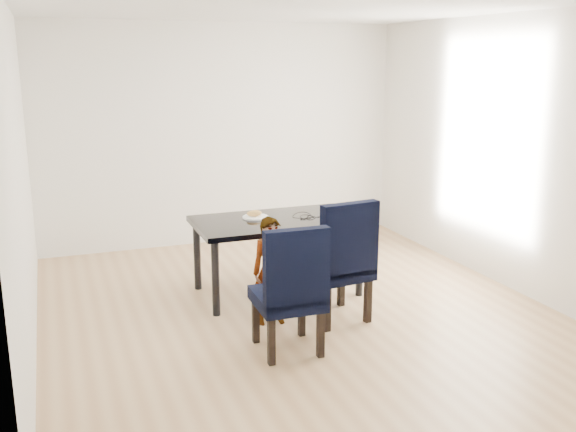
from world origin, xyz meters
name	(u,v)px	position (x,y,z in m)	size (l,w,h in m)	color
floor	(296,310)	(0.00, 0.00, -0.01)	(4.50, 5.00, 0.01)	tan
ceiling	(297,4)	(0.00, 0.00, 2.71)	(4.50, 5.00, 0.01)	white
wall_back	(222,135)	(0.00, 2.50, 1.35)	(4.50, 0.01, 2.70)	white
wall_front	(470,238)	(0.00, -2.50, 1.35)	(4.50, 0.01, 2.70)	silver
wall_left	(19,183)	(-2.25, 0.00, 1.35)	(0.01, 5.00, 2.70)	white
wall_right	(506,153)	(2.25, 0.00, 1.35)	(0.01, 5.00, 2.70)	white
dining_table	(277,256)	(0.00, 0.50, 0.38)	(1.60, 0.90, 0.75)	black
chair_left	(287,287)	(-0.37, -0.75, 0.53)	(0.50, 0.53, 1.05)	black
chair_right	(335,259)	(0.26, -0.29, 0.55)	(0.53, 0.55, 1.10)	black
child	(272,271)	(-0.30, -0.20, 0.48)	(0.35, 0.23, 0.95)	red
plate	(256,217)	(-0.18, 0.62, 0.76)	(0.26, 0.26, 0.01)	white
sandwich	(254,213)	(-0.19, 0.63, 0.79)	(0.15, 0.07, 0.06)	#AD7F3D
laptop	(345,214)	(0.68, 0.40, 0.76)	(0.37, 0.24, 0.03)	black
cable_tangle	(308,218)	(0.29, 0.43, 0.75)	(0.15, 0.15, 0.01)	black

